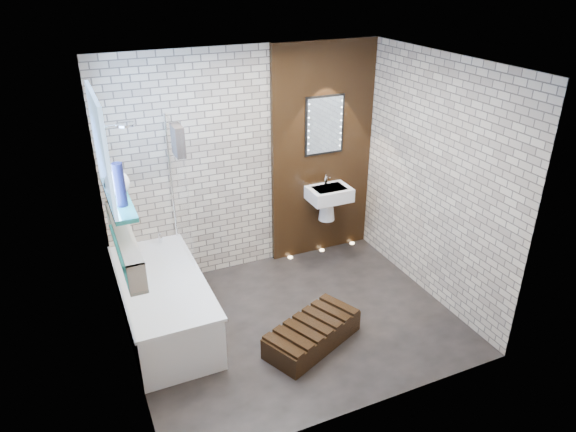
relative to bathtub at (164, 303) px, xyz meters
name	(u,v)px	position (x,y,z in m)	size (l,w,h in m)	color
ground	(294,321)	(1.22, -0.45, -0.29)	(3.20, 3.20, 0.00)	black
room_shell	(295,208)	(1.22, -0.45, 1.01)	(3.24, 3.20, 2.60)	gray
walnut_panel	(322,153)	(2.17, 0.82, 1.01)	(1.30, 0.06, 2.60)	black
clerestory_window	(105,159)	(-0.34, -0.10, 1.61)	(0.18, 1.00, 0.94)	#7FADE0
display_niche	(125,243)	(-0.31, -0.30, 0.91)	(0.14, 1.30, 0.26)	teal
bathtub	(164,303)	(0.00, 0.00, 0.00)	(0.79, 1.74, 0.70)	white
bath_screen	(180,191)	(0.35, 0.44, 0.99)	(0.01, 0.78, 1.40)	white
towel	(178,141)	(0.35, 0.29, 1.56)	(0.09, 0.22, 0.29)	#292521
shower_head	(125,124)	(-0.08, 0.50, 1.71)	(0.18, 0.18, 0.02)	silver
washbasin	(329,198)	(2.17, 0.62, 0.50)	(0.50, 0.36, 0.58)	white
led_mirror	(325,125)	(2.17, 0.78, 1.36)	(0.50, 0.02, 0.70)	black
walnut_step	(312,334)	(1.24, -0.84, -0.18)	(0.98, 0.44, 0.22)	black
niche_bottles	(131,261)	(-0.31, -0.58, 0.88)	(0.06, 0.09, 0.15)	maroon
sill_vases	(118,183)	(-0.28, -0.12, 1.38)	(0.22, 0.40, 0.37)	white
floor_uplights	(322,250)	(2.17, 0.75, -0.29)	(0.96, 0.06, 0.01)	#FFD899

